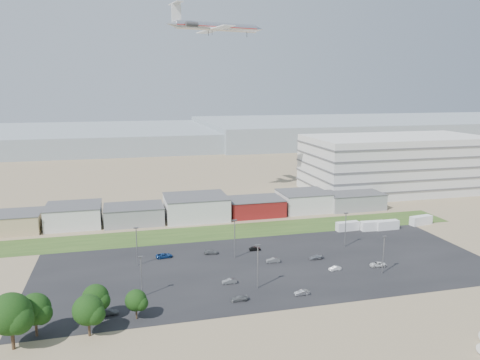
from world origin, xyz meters
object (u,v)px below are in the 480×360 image
object	(u,v)px
parked_car_12	(316,257)
parked_car_3	(239,299)
parked_car_11	(255,249)
parked_car_7	(273,260)
parked_car_9	(164,256)
airliner	(217,27)
parked_car_10	(109,312)
parked_car_1	(335,268)
parked_car_0	(377,264)
parked_car_6	(211,252)
parked_car_4	(229,281)
box_trailer_a	(348,226)
tree_far_left	(11,318)
parked_car_13	(302,293)

from	to	relation	value
parked_car_12	parked_car_3	bearing A→B (deg)	-57.52
parked_car_11	parked_car_12	distance (m)	18.00
parked_car_7	parked_car_11	distance (m)	10.47
parked_car_3	parked_car_9	size ratio (longest dim) A/B	0.82
airliner	parked_car_10	distance (m)	123.91
parked_car_1	parked_car_12	distance (m)	8.76
parked_car_1	parked_car_0	bearing A→B (deg)	82.35
parked_car_0	parked_car_6	distance (m)	45.53
parked_car_4	parked_car_7	xyz separation A→B (m)	(14.61, 10.62, 0.03)
box_trailer_a	parked_car_6	world-z (taller)	box_trailer_a
parked_car_0	parked_car_6	world-z (taller)	parked_car_6
parked_car_3	parked_car_9	world-z (taller)	parked_car_9
parked_car_6	parked_car_11	size ratio (longest dim) A/B	1.22
airliner	parked_car_0	xyz separation A→B (m)	(25.57, -83.25, -69.41)
airliner	parked_car_6	distance (m)	94.97
airliner	parked_car_11	size ratio (longest dim) A/B	12.30
tree_far_left	parked_car_10	size ratio (longest dim) A/B	2.82
parked_car_7	parked_car_12	size ratio (longest dim) A/B	0.96
tree_far_left	parked_car_10	distance (m)	19.65
airliner	parked_car_6	world-z (taller)	airliner
box_trailer_a	parked_car_6	distance (m)	49.30
parked_car_1	parked_car_10	size ratio (longest dim) A/B	0.77
parked_car_4	parked_car_7	distance (m)	18.06
box_trailer_a	parked_car_0	bearing A→B (deg)	-106.08
box_trailer_a	parked_car_11	size ratio (longest dim) A/B	2.31
tree_far_left	parked_car_4	world-z (taller)	tree_far_left
parked_car_7	airliner	bearing A→B (deg)	-173.58
tree_far_left	parked_car_6	xyz separation A→B (m)	(44.02, 39.61, -5.45)
tree_far_left	parked_car_6	distance (m)	59.46
parked_car_0	parked_car_4	size ratio (longest dim) A/B	1.18
parked_car_4	parked_car_6	world-z (taller)	parked_car_6
parked_car_9	tree_far_left	bearing A→B (deg)	135.26
tree_far_left	parked_car_12	xyz separation A→B (m)	(71.16, 28.41, -5.47)
box_trailer_a	tree_far_left	xyz separation A→B (m)	(-92.07, -50.57, 4.58)
parked_car_7	parked_car_4	bearing A→B (deg)	-47.40
box_trailer_a	parked_car_7	bearing A→B (deg)	-149.94
box_trailer_a	parked_car_1	distance (m)	36.34
parked_car_3	parked_car_7	xyz separation A→B (m)	(14.66, 20.29, 0.08)
parked_car_10	parked_car_13	size ratio (longest dim) A/B	1.21
parked_car_0	airliner	bearing A→B (deg)	-156.98
parked_car_4	parked_car_9	bearing A→B (deg)	-147.28
parked_car_10	parked_car_3	bearing A→B (deg)	-87.00
box_trailer_a	parked_car_12	bearing A→B (deg)	-136.31
parked_car_3	parked_car_1	bearing A→B (deg)	114.82
parked_car_11	parked_car_3	bearing A→B (deg)	159.82
airliner	parked_car_7	bearing A→B (deg)	-101.47
parked_car_1	parked_car_4	world-z (taller)	parked_car_4
parked_car_7	parked_car_13	size ratio (longest dim) A/B	1.07
tree_far_left	parked_car_3	world-z (taller)	tree_far_left
tree_far_left	parked_car_1	distance (m)	75.61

